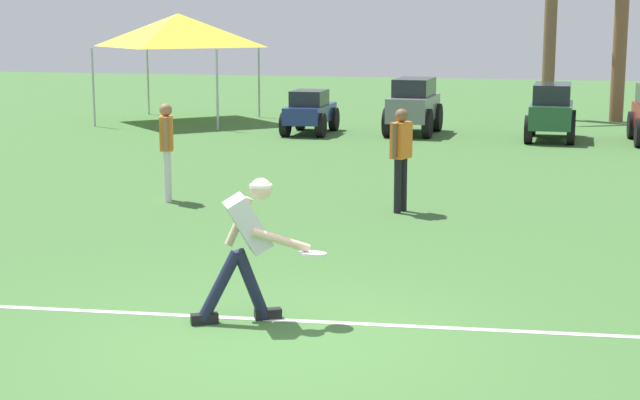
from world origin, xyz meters
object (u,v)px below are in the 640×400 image
object	(u,v)px
teammate_near_sideline	(401,150)
parked_car_slot_a	(310,111)
frisbee_thrower	(247,241)
parked_car_slot_b	(414,105)
parked_car_slot_c	(552,110)
teammate_midfield	(167,143)
frisbee_in_flight	(313,253)
event_tent	(179,30)

from	to	relation	value
teammate_near_sideline	parked_car_slot_a	distance (m)	10.35
frisbee_thrower	parked_car_slot_b	xyz separation A→B (m)	(-0.89, 15.81, -0.04)
parked_car_slot_a	parked_car_slot_b	xyz separation A→B (m)	(2.55, 0.55, 0.18)
parked_car_slot_a	parked_car_slot_c	world-z (taller)	parked_car_slot_c
teammate_near_sideline	teammate_midfield	world-z (taller)	same
teammate_midfield	parked_car_slot_c	bearing A→B (deg)	59.64
frisbee_thrower	teammate_near_sideline	bearing A→B (deg)	84.89
parked_car_slot_b	parked_car_slot_a	bearing A→B (deg)	-167.94
frisbee_in_flight	parked_car_slot_b	world-z (taller)	parked_car_slot_b
teammate_midfield	teammate_near_sideline	bearing A→B (deg)	0.45
parked_car_slot_a	event_tent	bearing A→B (deg)	156.03
parked_car_slot_a	parked_car_slot_c	xyz separation A→B (m)	(5.94, 0.20, 0.16)
frisbee_thrower	parked_car_slot_c	distance (m)	15.66
teammate_midfield	parked_car_slot_a	size ratio (longest dim) A/B	0.70
frisbee_in_flight	event_tent	distance (m)	19.09
parked_car_slot_c	event_tent	size ratio (longest dim) A/B	0.65
parked_car_slot_c	frisbee_thrower	bearing A→B (deg)	-99.17
frisbee_thrower	event_tent	bearing A→B (deg)	114.27
parked_car_slot_c	parked_car_slot_a	bearing A→B (deg)	-178.07
parked_car_slot_a	parked_car_slot_b	size ratio (longest dim) A/B	0.94
frisbee_in_flight	parked_car_slot_a	size ratio (longest dim) A/B	0.15
parked_car_slot_c	event_tent	world-z (taller)	event_tent
parked_car_slot_a	teammate_midfield	bearing A→B (deg)	-88.76
frisbee_in_flight	parked_car_slot_a	xyz separation A→B (m)	(-4.06, 15.14, -0.11)
frisbee_in_flight	teammate_near_sideline	bearing A→B (deg)	91.11
event_tent	parked_car_slot_b	bearing A→B (deg)	-11.27
teammate_midfield	parked_car_slot_c	xyz separation A→B (m)	(5.73, 9.79, -0.22)
frisbee_in_flight	frisbee_thrower	bearing A→B (deg)	-169.34
teammate_midfield	parked_car_slot_a	bearing A→B (deg)	91.24
frisbee_thrower	frisbee_in_flight	size ratio (longest dim) A/B	4.14
frisbee_in_flight	parked_car_slot_b	bearing A→B (deg)	95.50
frisbee_in_flight	teammate_midfield	xyz separation A→B (m)	(-3.86, 5.55, 0.26)
teammate_near_sideline	event_tent	bearing A→B (deg)	125.73
parked_car_slot_a	parked_car_slot_b	bearing A→B (deg)	12.06
parked_car_slot_a	parked_car_slot_c	size ratio (longest dim) A/B	0.92
frisbee_in_flight	teammate_midfield	distance (m)	6.77
frisbee_in_flight	teammate_near_sideline	world-z (taller)	teammate_near_sideline
frisbee_in_flight	parked_car_slot_a	distance (m)	15.68
teammate_near_sideline	parked_car_slot_c	distance (m)	9.96
teammate_near_sideline	parked_car_slot_a	bearing A→B (deg)	112.48
frisbee_thrower	event_tent	distance (m)	18.92
frisbee_thrower	parked_car_slot_a	distance (m)	15.65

